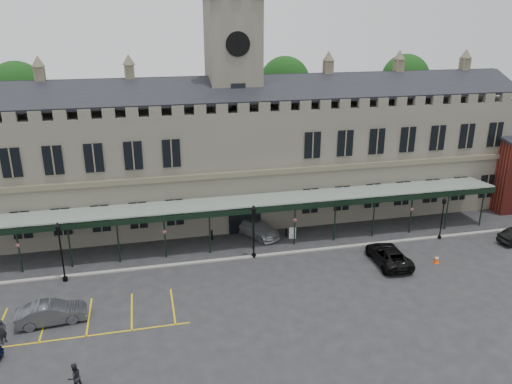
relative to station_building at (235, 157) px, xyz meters
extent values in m
plane|color=#242426|center=(0.00, -15.91, -6.47)|extent=(140.00, 140.00, 0.00)
cube|color=#5B574C|center=(0.00, 0.09, -0.47)|extent=(60.00, 10.00, 12.00)
cube|color=brown|center=(0.00, -5.09, -0.27)|extent=(60.00, 0.35, 0.50)
cube|color=black|center=(0.00, -2.41, 7.33)|extent=(60.00, 4.77, 2.20)
cube|color=black|center=(0.00, 2.59, 7.33)|extent=(60.00, 4.77, 2.20)
cube|color=black|center=(0.00, -5.01, -4.57)|extent=(3.20, 0.18, 3.80)
cube|color=#5B574C|center=(0.00, 0.09, 4.53)|extent=(5.00, 5.00, 22.00)
cylinder|color=silver|center=(0.00, -2.47, 11.53)|extent=(2.20, 0.12, 2.20)
cylinder|color=black|center=(0.00, -2.54, 11.53)|extent=(2.30, 0.04, 2.30)
cube|color=black|center=(0.00, -2.47, 6.53)|extent=(1.40, 0.12, 2.80)
cube|color=#8C9E93|center=(0.00, -6.91, -2.37)|extent=(50.00, 4.00, 0.40)
cube|color=black|center=(0.00, -8.91, -2.62)|extent=(50.00, 0.18, 0.50)
cube|color=gray|center=(0.00, -10.41, -6.41)|extent=(60.00, 0.40, 0.12)
cylinder|color=#332314|center=(-22.00, 9.09, -0.47)|extent=(0.70, 0.70, 12.00)
sphere|color=black|center=(-22.00, 9.09, 6.53)|extent=(6.00, 6.00, 6.00)
cylinder|color=#332314|center=(8.00, 9.09, -0.47)|extent=(0.70, 0.70, 12.00)
sphere|color=black|center=(8.00, 9.09, 6.53)|extent=(6.00, 6.00, 6.00)
cylinder|color=#332314|center=(24.00, 9.09, -0.47)|extent=(0.70, 0.70, 12.00)
sphere|color=black|center=(24.00, 9.09, 6.53)|extent=(6.00, 6.00, 6.00)
cylinder|color=black|center=(-16.30, -11.09, -6.30)|extent=(0.40, 0.40, 0.34)
cylinder|color=black|center=(-16.30, -11.09, -4.23)|extent=(0.13, 0.13, 4.48)
cube|color=black|center=(-16.30, -11.09, -1.82)|extent=(0.31, 0.31, 0.45)
cone|color=black|center=(-16.30, -11.09, -1.43)|extent=(0.49, 0.49, 0.34)
cylinder|color=black|center=(-0.33, -10.44, -6.31)|extent=(0.39, 0.39, 0.32)
cylinder|color=black|center=(-0.33, -10.44, -4.31)|extent=(0.13, 0.13, 4.32)
cube|color=black|center=(-0.33, -10.44, -1.98)|extent=(0.30, 0.30, 0.43)
cone|color=black|center=(-0.33, -10.44, -1.60)|extent=(0.48, 0.48, 0.32)
cylinder|color=black|center=(18.17, -10.67, -6.33)|extent=(0.33, 0.33, 0.28)
cylinder|color=black|center=(18.17, -10.67, -4.62)|extent=(0.11, 0.11, 3.69)
cube|color=black|center=(18.17, -10.67, -2.64)|extent=(0.26, 0.26, 0.37)
cone|color=black|center=(18.17, -10.67, -2.31)|extent=(0.41, 0.41, 0.28)
cube|color=#FC4807|center=(15.01, -15.19, -6.45)|extent=(0.41, 0.41, 0.04)
cone|color=#FC4807|center=(15.01, -15.19, -6.09)|extent=(0.48, 0.48, 0.76)
cylinder|color=silver|center=(15.01, -15.19, -5.98)|extent=(0.32, 0.32, 0.11)
cylinder|color=black|center=(4.21, -7.43, -6.23)|extent=(0.06, 0.06, 0.48)
cube|color=silver|center=(4.21, -7.43, -5.89)|extent=(0.68, 0.17, 1.16)
cylinder|color=black|center=(-3.44, -5.91, -5.98)|extent=(0.17, 0.17, 0.97)
cylinder|color=black|center=(3.76, -6.81, -6.05)|extent=(0.15, 0.15, 0.85)
imported|color=#3C3E44|center=(-16.43, -17.08, -5.69)|extent=(4.88, 2.12, 1.56)
imported|color=#A0A2A7|center=(1.00, -5.91, -5.71)|extent=(4.45, 5.61, 1.52)
imported|color=black|center=(10.86, -14.22, -5.70)|extent=(2.81, 5.67, 1.55)
imported|color=black|center=(-19.20, -18.83, -5.59)|extent=(0.67, 0.76, 1.75)
imported|color=black|center=(-14.11, -24.49, -5.61)|extent=(1.06, 1.02, 1.72)
camera|label=1|loc=(-9.27, -49.71, 13.97)|focal=35.00mm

